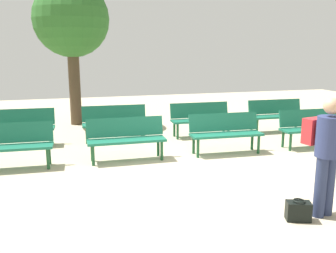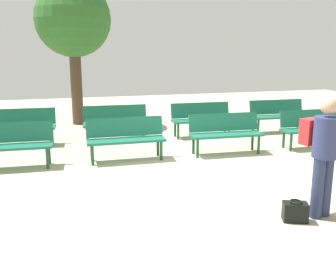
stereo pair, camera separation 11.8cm
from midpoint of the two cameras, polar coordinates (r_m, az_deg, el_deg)
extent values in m
plane|color=#BCAD8E|center=(6.54, 4.62, -8.42)|extent=(24.00, 24.00, 0.00)
cube|color=#19664C|center=(7.65, -23.81, -3.02)|extent=(1.62, 0.52, 0.05)
cube|color=#19664C|center=(7.78, -23.71, -0.91)|extent=(1.60, 0.20, 0.40)
cylinder|color=#194C28|center=(7.45, -18.57, -4.81)|extent=(0.06, 0.06, 0.40)
cylinder|color=#194C28|center=(7.76, -18.37, -4.14)|extent=(0.06, 0.06, 0.40)
cube|color=#19664C|center=(7.59, -6.86, -2.17)|extent=(1.61, 0.47, 0.05)
cube|color=#19664C|center=(7.73, -7.12, -0.06)|extent=(1.60, 0.16, 0.40)
cylinder|color=#194C28|center=(7.44, -12.00, -4.47)|extent=(0.06, 0.06, 0.40)
cylinder|color=#194C28|center=(7.62, -1.42, -3.80)|extent=(0.06, 0.06, 0.40)
cylinder|color=#194C28|center=(7.74, -12.13, -3.82)|extent=(0.06, 0.06, 0.40)
cylinder|color=#194C28|center=(7.92, -1.96, -3.19)|extent=(0.06, 0.06, 0.40)
cube|color=#19664C|center=(8.14, 8.65, -1.25)|extent=(1.62, 0.52, 0.05)
cube|color=#19664C|center=(8.27, 8.20, 0.71)|extent=(1.60, 0.21, 0.40)
cylinder|color=#194C28|center=(7.82, 4.25, -3.41)|extent=(0.06, 0.06, 0.40)
cylinder|color=#194C28|center=(8.33, 13.49, -2.75)|extent=(0.06, 0.06, 0.40)
cylinder|color=#194C28|center=(8.12, 3.58, -2.83)|extent=(0.06, 0.06, 0.40)
cylinder|color=#194C28|center=(8.61, 12.55, -2.23)|extent=(0.06, 0.06, 0.40)
cube|color=#19664C|center=(9.21, 21.42, -0.41)|extent=(1.62, 0.51, 0.05)
cube|color=#19664C|center=(9.32, 20.84, 1.32)|extent=(1.60, 0.19, 0.40)
cylinder|color=#194C28|center=(8.75, 18.12, -2.32)|extent=(0.06, 0.06, 0.40)
cylinder|color=#194C28|center=(9.01, 17.07, -1.84)|extent=(0.06, 0.06, 0.40)
cylinder|color=#194C28|center=(9.79, 24.16, -1.30)|extent=(0.06, 0.06, 0.40)
cube|color=#19664C|center=(9.31, -22.45, -0.36)|extent=(1.62, 0.52, 0.05)
cube|color=#19664C|center=(9.46, -22.38, 1.34)|extent=(1.60, 0.21, 0.40)
cylinder|color=#194C28|center=(9.11, -18.16, -1.77)|extent=(0.06, 0.06, 0.40)
cylinder|color=#194C28|center=(9.42, -17.99, -1.31)|extent=(0.06, 0.06, 0.40)
cube|color=#19664C|center=(9.27, -8.59, 0.37)|extent=(1.62, 0.52, 0.05)
cube|color=#19664C|center=(9.42, -8.74, 2.07)|extent=(1.60, 0.20, 0.40)
cylinder|color=#194C28|center=(9.13, -12.84, -1.44)|extent=(0.06, 0.06, 0.40)
cylinder|color=#194C28|center=(9.24, -4.14, -1.01)|extent=(0.06, 0.06, 0.40)
cylinder|color=#194C28|center=(9.44, -12.86, -1.00)|extent=(0.06, 0.06, 0.40)
cylinder|color=#194C28|center=(9.55, -4.44, -0.59)|extent=(0.06, 0.06, 0.40)
cube|color=#19664C|center=(9.68, 4.90, 0.95)|extent=(1.61, 0.49, 0.05)
cube|color=#19664C|center=(9.82, 4.54, 2.57)|extent=(1.60, 0.17, 0.40)
cylinder|color=#194C28|center=(9.37, 1.15, -0.79)|extent=(0.06, 0.06, 0.40)
cylinder|color=#194C28|center=(9.83, 9.04, -0.34)|extent=(0.06, 0.06, 0.40)
cylinder|color=#194C28|center=(9.67, 0.64, -0.39)|extent=(0.06, 0.06, 0.40)
cylinder|color=#194C28|center=(10.12, 8.32, 0.04)|extent=(0.06, 0.06, 0.40)
cube|color=#19664C|center=(10.65, 16.37, 1.52)|extent=(1.61, 0.49, 0.05)
cube|color=#19664C|center=(10.78, 15.91, 3.00)|extent=(1.60, 0.18, 0.40)
cylinder|color=#194C28|center=(10.22, 13.35, -0.04)|extent=(0.06, 0.06, 0.40)
cylinder|color=#194C28|center=(10.93, 19.89, 0.34)|extent=(0.06, 0.06, 0.40)
cylinder|color=#194C28|center=(10.50, 12.55, 0.31)|extent=(0.06, 0.06, 0.40)
cylinder|color=#194C28|center=(11.19, 18.98, 0.66)|extent=(0.06, 0.06, 0.40)
cylinder|color=#4C3A28|center=(11.49, -14.59, 6.39)|extent=(0.34, 0.34, 2.46)
sphere|color=#2D6628|center=(11.47, -15.10, 15.83)|extent=(2.21, 2.21, 2.21)
cylinder|color=navy|center=(5.58, 23.08, -8.40)|extent=(0.16, 0.16, 0.85)
cylinder|color=navy|center=(5.46, 22.00, -8.75)|extent=(0.16, 0.16, 0.85)
cylinder|color=navy|center=(5.32, 23.15, -1.48)|extent=(0.40, 0.40, 0.55)
sphere|color=tan|center=(5.25, 23.52, 2.93)|extent=(0.22, 0.22, 0.22)
cube|color=red|center=(5.48, 21.08, -0.66)|extent=(0.31, 0.23, 0.36)
cube|color=black|center=(5.36, 18.97, -12.32)|extent=(0.36, 0.28, 0.26)
torus|color=black|center=(5.30, 19.08, -10.84)|extent=(0.16, 0.16, 0.02)
camera|label=1|loc=(0.06, -90.41, -0.09)|focal=39.25mm
camera|label=2|loc=(0.06, 89.59, 0.09)|focal=39.25mm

